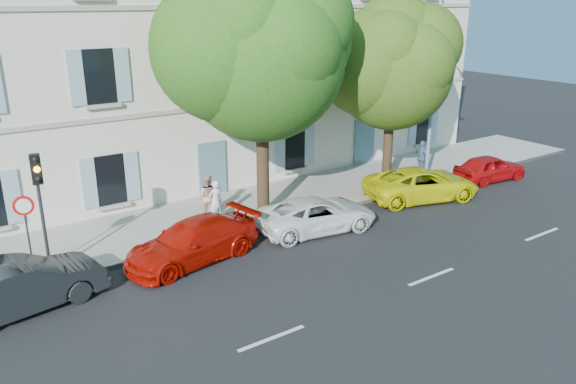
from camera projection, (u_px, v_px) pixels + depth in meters
ground at (349, 235)px, 20.81m from camera, size 90.00×90.00×0.00m
sidewalk at (282, 200)px, 24.26m from camera, size 36.00×4.50×0.15m
kerb at (312, 215)px, 22.56m from camera, size 36.00×0.16×0.16m
building at (215, 50)px, 26.81m from camera, size 28.00×7.00×12.00m
car_dark_sedan at (21, 286)px, 15.56m from camera, size 4.79×2.30×1.51m
car_red_coupe at (193, 242)px, 18.57m from camera, size 5.00×2.70×1.38m
car_white_coupe at (317, 214)px, 21.06m from camera, size 4.88×2.82×1.28m
car_yellow_supercar at (422, 184)px, 24.35m from camera, size 5.50×3.66×1.40m
car_red_hatchback at (490, 168)px, 26.89m from camera, size 3.89×1.91×1.28m
tree_left at (261, 57)px, 20.28m from camera, size 6.17×6.17×9.56m
tree_right at (392, 70)px, 24.45m from camera, size 5.29×5.29×8.15m
traffic_light at (39, 189)px, 16.67m from camera, size 0.34×0.44×3.88m
road_sign at (26, 219)px, 16.82m from camera, size 0.60×0.19×2.63m
street_lamp at (437, 78)px, 25.00m from camera, size 0.33×1.81×8.47m
pedestrian_a at (216, 201)px, 21.42m from camera, size 0.64×0.45×1.66m
pedestrian_b at (207, 196)px, 21.88m from camera, size 1.07×1.02×1.74m
pedestrian_c at (422, 158)px, 27.30m from camera, size 0.53×1.03×1.68m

